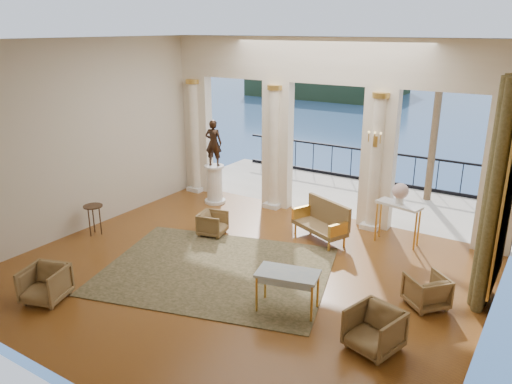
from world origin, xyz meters
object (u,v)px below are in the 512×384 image
Objects in this scene: armchair_b at (374,328)px; side_table at (93,210)px; pedestal at (215,185)px; armchair_c at (427,289)px; settee at (323,221)px; console_table at (399,210)px; armchair_d at (213,222)px; armchair_a at (45,282)px; statue at (214,143)px; game_table at (288,276)px.

side_table is (-7.16, 0.73, 0.25)m from armchair_b.
pedestal is (-6.13, 4.10, 0.15)m from armchair_b.
settee is at bearing -79.50° from armchair_c.
armchair_b is 0.49× the size of settee.
console_table is at bearing 118.91° from armchair_b.
pedestal is at bearing -166.88° from settee.
armchair_b is 1.21× the size of armchair_d.
statue is (-0.65, 5.90, 1.35)m from armchair_a.
armchair_d is 0.41× the size of settee.
settee reaches higher than armchair_d.
statue is at bearing -166.47° from console_table.
pedestal reaches higher than settee.
armchair_d is (-4.78, 2.23, -0.07)m from armchair_b.
statue is (-6.48, 2.40, 1.39)m from armchair_c.
armchair_b reaches higher than side_table.
armchair_a is 0.68× the size of console_table.
armchair_a is at bearing -83.72° from pedestal.
pedestal is 0.85× the size of statue.
side_table is (-2.37, -1.50, 0.32)m from armchair_d.
armchair_c reaches higher than armchair_d.
settee is 1.30× the size of game_table.
armchair_d is at bearing 61.42° from armchair_a.
armchair_c is (5.83, 3.50, -0.03)m from armchair_a.
armchair_c is 3.28m from settee.
armchair_a is 0.97× the size of armchair_b.
statue is (0.00, 0.00, 1.20)m from pedestal.
statue reaches higher than console_table.
side_table is (-6.20, -3.39, -0.17)m from console_table.
game_table reaches higher than armchair_a.
armchair_c is 5.15m from armchair_d.
armchair_a is at bearing -114.10° from console_table.
armchair_b is at bearing 128.39° from statue.
armchair_c is at bearing 21.87° from game_table.
game_table is (-2.00, -1.43, 0.32)m from armchair_c.
console_table is (3.83, 1.89, 0.48)m from armchair_d.
statue is at bearing 73.12° from side_table.
console_table is at bearing 162.35° from statue.
pedestal reaches higher than console_table.
armchair_d is 2.70m from statue.
pedestal reaches higher than armchair_c.
armchair_d is at bearing -54.41° from armchair_c.
settee is 1.71m from console_table.
pedestal is (-6.48, 2.40, 0.19)m from armchair_c.
settee is (3.02, 5.19, 0.10)m from armchair_a.
console_table reaches higher than settee.
armchair_a is at bearing -17.51° from armchair_c.
armchair_c is 6.91m from pedestal.
console_table is (-1.30, 2.42, 0.46)m from armchair_c.
pedestal is 1.01× the size of console_table.
armchair_a is 0.99× the size of side_table.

